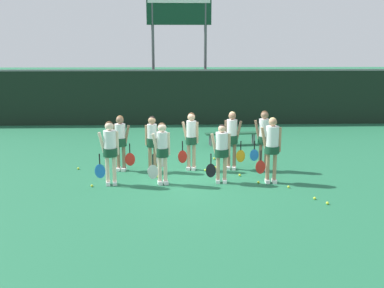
# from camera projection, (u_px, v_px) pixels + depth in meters

# --- Properties ---
(ground_plane) EXTENTS (140.00, 140.00, 0.00)m
(ground_plane) POSITION_uv_depth(u_px,v_px,m) (193.00, 176.00, 12.80)
(ground_plane) COLOR #216642
(fence_windscreen) EXTENTS (60.00, 0.08, 2.59)m
(fence_windscreen) POSITION_uv_depth(u_px,v_px,m) (186.00, 97.00, 20.99)
(fence_windscreen) COLOR black
(fence_windscreen) RESTS_ON ground_plane
(scoreboard) EXTENTS (3.14, 0.15, 5.93)m
(scoreboard) POSITION_uv_depth(u_px,v_px,m) (179.00, 27.00, 21.84)
(scoreboard) COLOR #515156
(scoreboard) RESTS_ON ground_plane
(bench_courtside) EXTENTS (2.04, 0.56, 0.46)m
(bench_courtside) POSITION_uv_depth(u_px,v_px,m) (232.00, 134.00, 16.80)
(bench_courtside) COLOR #19472D
(bench_courtside) RESTS_ON ground_plane
(player_0) EXTENTS (0.65, 0.38, 1.71)m
(player_0) POSITION_uv_depth(u_px,v_px,m) (110.00, 147.00, 11.80)
(player_0) COLOR beige
(player_0) RESTS_ON ground_plane
(player_1) EXTENTS (0.60, 0.34, 1.67)m
(player_1) POSITION_uv_depth(u_px,v_px,m) (162.00, 148.00, 11.86)
(player_1) COLOR beige
(player_1) RESTS_ON ground_plane
(player_2) EXTENTS (0.66, 0.38, 1.60)m
(player_2) POSITION_uv_depth(u_px,v_px,m) (221.00, 149.00, 12.00)
(player_2) COLOR tan
(player_2) RESTS_ON ground_plane
(player_3) EXTENTS (0.67, 0.40, 1.79)m
(player_3) POSITION_uv_depth(u_px,v_px,m) (272.00, 144.00, 11.97)
(player_3) COLOR tan
(player_3) RESTS_ON ground_plane
(player_4) EXTENTS (0.64, 0.36, 1.65)m
(player_4) POSITION_uv_depth(u_px,v_px,m) (121.00, 138.00, 13.18)
(player_4) COLOR #8C664C
(player_4) RESTS_ON ground_plane
(player_5) EXTENTS (0.61, 0.33, 1.64)m
(player_5) POSITION_uv_depth(u_px,v_px,m) (152.00, 139.00, 13.12)
(player_5) COLOR tan
(player_5) RESTS_ON ground_plane
(player_6) EXTENTS (0.61, 0.34, 1.72)m
(player_6) POSITION_uv_depth(u_px,v_px,m) (191.00, 136.00, 13.27)
(player_6) COLOR tan
(player_6) RESTS_ON ground_plane
(player_7) EXTENTS (0.62, 0.35, 1.75)m
(player_7) POSITION_uv_depth(u_px,v_px,m) (232.00, 135.00, 13.32)
(player_7) COLOR #8C664C
(player_7) RESTS_ON ground_plane
(player_8) EXTENTS (0.63, 0.36, 1.79)m
(player_8) POSITION_uv_depth(u_px,v_px,m) (264.00, 135.00, 13.19)
(player_8) COLOR #8C664C
(player_8) RESTS_ON ground_plane
(tennis_ball_0) EXTENTS (0.06, 0.06, 0.06)m
(tennis_ball_0) POSITION_uv_depth(u_px,v_px,m) (92.00, 186.00, 11.80)
(tennis_ball_0) COLOR #CCE033
(tennis_ball_0) RESTS_ON ground_plane
(tennis_ball_1) EXTENTS (0.07, 0.07, 0.07)m
(tennis_ball_1) POSITION_uv_depth(u_px,v_px,m) (78.00, 168.00, 13.47)
(tennis_ball_1) COLOR #CCE033
(tennis_ball_1) RESTS_ON ground_plane
(tennis_ball_2) EXTENTS (0.07, 0.07, 0.07)m
(tennis_ball_2) POSITION_uv_depth(u_px,v_px,m) (289.00, 187.00, 11.71)
(tennis_ball_2) COLOR #CCE033
(tennis_ball_2) RESTS_ON ground_plane
(tennis_ball_3) EXTENTS (0.07, 0.07, 0.07)m
(tennis_ball_3) POSITION_uv_depth(u_px,v_px,m) (258.00, 182.00, 12.10)
(tennis_ball_3) COLOR #CCE033
(tennis_ball_3) RESTS_ON ground_plane
(tennis_ball_4) EXTENTS (0.07, 0.07, 0.07)m
(tennis_ball_4) POSITION_uv_depth(u_px,v_px,m) (205.00, 170.00, 13.30)
(tennis_ball_4) COLOR #CCE033
(tennis_ball_4) RESTS_ON ground_plane
(tennis_ball_5) EXTENTS (0.07, 0.07, 0.07)m
(tennis_ball_5) POSITION_uv_depth(u_px,v_px,m) (214.00, 158.00, 14.67)
(tennis_ball_5) COLOR #CCE033
(tennis_ball_5) RESTS_ON ground_plane
(tennis_ball_6) EXTENTS (0.07, 0.07, 0.07)m
(tennis_ball_6) POSITION_uv_depth(u_px,v_px,m) (315.00, 198.00, 10.82)
(tennis_ball_6) COLOR #CCE033
(tennis_ball_6) RESTS_ON ground_plane
(tennis_ball_7) EXTENTS (0.07, 0.07, 0.07)m
(tennis_ball_7) POSITION_uv_depth(u_px,v_px,m) (240.00, 175.00, 12.78)
(tennis_ball_7) COLOR #CCE033
(tennis_ball_7) RESTS_ON ground_plane
(tennis_ball_8) EXTENTS (0.07, 0.07, 0.07)m
(tennis_ball_8) POSITION_uv_depth(u_px,v_px,m) (215.00, 167.00, 13.61)
(tennis_ball_8) COLOR #CCE033
(tennis_ball_8) RESTS_ON ground_plane
(tennis_ball_9) EXTENTS (0.07, 0.07, 0.07)m
(tennis_ball_9) POSITION_uv_depth(u_px,v_px,m) (327.00, 203.00, 10.48)
(tennis_ball_9) COLOR #CCE033
(tennis_ball_9) RESTS_ON ground_plane
(tennis_ball_10) EXTENTS (0.07, 0.07, 0.07)m
(tennis_ball_10) POSITION_uv_depth(u_px,v_px,m) (158.00, 176.00, 12.63)
(tennis_ball_10) COLOR #CCE033
(tennis_ball_10) RESTS_ON ground_plane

